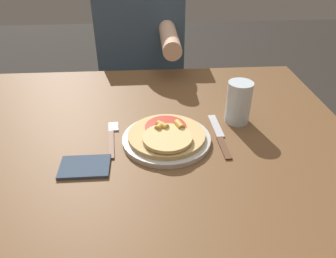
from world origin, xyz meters
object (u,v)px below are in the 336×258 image
dining_table (151,163)px  plate (168,139)px  fork (114,137)px  person_diner (143,60)px  pizza (168,135)px  knife (221,136)px  drinking_glass (240,102)px

dining_table → plate: bearing=-35.0°
fork → person_diner: person_diner is taller
pizza → knife: bearing=6.4°
plate → pizza: bearing=-87.6°
drinking_glass → plate: bearing=-156.7°
dining_table → person_diner: (-0.02, 0.75, 0.04)m
dining_table → knife: size_ratio=5.25×
pizza → person_diner: size_ratio=0.18×
plate → fork: (-0.15, 0.03, -0.00)m
fork → pizza: bearing=-12.9°
fork → drinking_glass: (0.37, 0.06, 0.06)m
dining_table → plate: (0.05, -0.03, 0.11)m
knife → dining_table: bearing=173.8°
pizza → knife: 0.15m
pizza → person_diner: person_diner is taller
pizza → person_diner: bearing=94.9°
drinking_glass → fork: bearing=-170.1°
knife → drinking_glass: bearing=50.5°
pizza → drinking_glass: drinking_glass is taller
dining_table → plate: plate is taller
fork → person_diner: 0.76m
plate → drinking_glass: 0.24m
drinking_glass → pizza: bearing=-155.6°
person_diner → plate: bearing=-85.1°
pizza → person_diner: 0.80m
dining_table → pizza: bearing=-38.6°
plate → person_diner: (-0.07, 0.78, -0.07)m
knife → drinking_glass: (0.07, 0.08, 0.06)m
plate → person_diner: bearing=94.9°
fork → drinking_glass: drinking_glass is taller
plate → drinking_glass: drinking_glass is taller
plate → fork: bearing=168.9°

